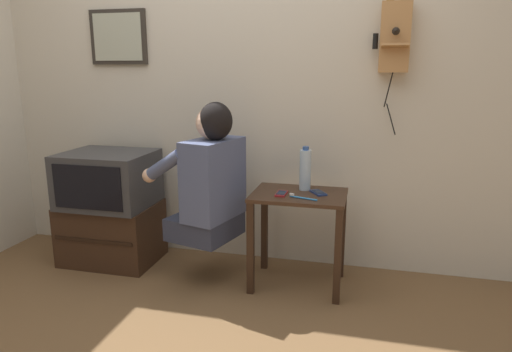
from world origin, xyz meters
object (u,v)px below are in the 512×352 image
(framed_picture, at_px, (118,37))
(cell_phone_spare, at_px, (318,193))
(television, at_px, (108,179))
(wall_phone_antique, at_px, (395,36))
(toothbrush, at_px, (301,197))
(person, at_px, (210,178))
(water_bottle, at_px, (305,169))
(cell_phone_held, at_px, (281,194))

(framed_picture, xyz_separation_m, cell_phone_spare, (1.45, -0.33, -0.94))
(television, relative_size, wall_phone_antique, 0.71)
(cell_phone_spare, bearing_deg, framed_picture, 135.35)
(television, height_order, cell_phone_spare, television)
(television, distance_m, cell_phone_spare, 1.42)
(television, height_order, toothbrush, television)
(person, bearing_deg, wall_phone_antique, -54.34)
(person, relative_size, water_bottle, 3.13)
(framed_picture, bearing_deg, cell_phone_held, -17.79)
(cell_phone_held, distance_m, cell_phone_spare, 0.22)
(cell_phone_held, bearing_deg, toothbrush, -24.93)
(television, distance_m, framed_picture, 0.99)
(person, distance_m, cell_phone_spare, 0.66)
(cell_phone_held, bearing_deg, wall_phone_antique, 30.31)
(framed_picture, relative_size, cell_phone_held, 3.39)
(framed_picture, relative_size, toothbrush, 2.50)
(cell_phone_held, height_order, toothbrush, toothbrush)
(person, relative_size, cell_phone_held, 6.80)
(person, distance_m, cell_phone_held, 0.45)
(person, distance_m, water_bottle, 0.59)
(framed_picture, height_order, toothbrush, framed_picture)
(television, bearing_deg, cell_phone_spare, -0.85)
(water_bottle, height_order, toothbrush, water_bottle)
(person, height_order, wall_phone_antique, wall_phone_antique)
(cell_phone_held, distance_m, toothbrush, 0.14)
(cell_phone_held, bearing_deg, water_bottle, 50.65)
(framed_picture, distance_m, water_bottle, 1.61)
(television, height_order, wall_phone_antique, wall_phone_antique)
(wall_phone_antique, bearing_deg, television, -171.80)
(cell_phone_held, distance_m, water_bottle, 0.22)
(person, xyz_separation_m, water_bottle, (0.56, 0.18, 0.05))
(television, relative_size, framed_picture, 1.39)
(person, height_order, cell_phone_held, person)
(television, bearing_deg, water_bottle, 2.23)
(television, height_order, cell_phone_held, television)
(framed_picture, xyz_separation_m, water_bottle, (1.36, -0.25, -0.81))
(cell_phone_spare, height_order, water_bottle, water_bottle)
(television, height_order, water_bottle, water_bottle)
(wall_phone_antique, distance_m, framed_picture, 1.85)
(television, xyz_separation_m, framed_picture, (-0.03, 0.31, 0.94))
(television, distance_m, cell_phone_held, 1.22)
(framed_picture, xyz_separation_m, toothbrush, (1.37, -0.46, -0.94))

